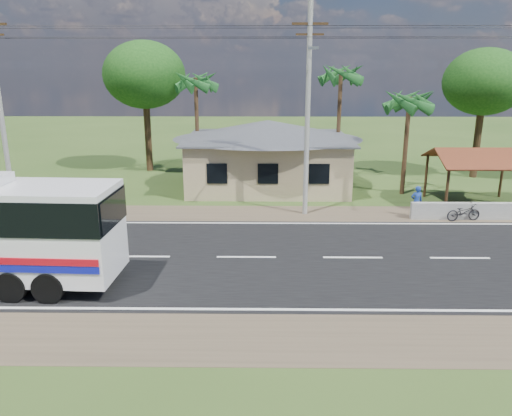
{
  "coord_description": "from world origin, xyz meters",
  "views": [
    {
      "loc": [
        0.66,
        -19.68,
        7.84
      ],
      "look_at": [
        0.4,
        1.0,
        1.89
      ],
      "focal_mm": 35.0,
      "sensor_mm": 36.0,
      "label": 1
    }
  ],
  "objects": [
    {
      "name": "ground",
      "position": [
        0.0,
        0.0,
        0.0
      ],
      "size": [
        120.0,
        120.0,
        0.0
      ],
      "primitive_type": "plane",
      "color": "#2B4619",
      "rests_on": "ground"
    },
    {
      "name": "tree_behind_shed",
      "position": [
        16.0,
        16.0,
        6.68
      ],
      "size": [
        5.6,
        5.6,
        9.02
      ],
      "color": "#47301E",
      "rests_on": "ground"
    },
    {
      "name": "palm_far",
      "position": [
        -4.0,
        16.0,
        6.68
      ],
      "size": [
        2.8,
        2.8,
        7.7
      ],
      "color": "#47301E",
      "rests_on": "ground"
    },
    {
      "name": "utility_poles",
      "position": [
        2.67,
        6.49,
        5.77
      ],
      "size": [
        32.8,
        2.22,
        11.0
      ],
      "color": "#9E9E99",
      "rests_on": "ground"
    },
    {
      "name": "palm_near",
      "position": [
        9.5,
        11.0,
        5.71
      ],
      "size": [
        2.8,
        2.8,
        6.7
      ],
      "color": "#47301E",
      "rests_on": "ground"
    },
    {
      "name": "road",
      "position": [
        0.0,
        0.0,
        0.01
      ],
      "size": [
        120.0,
        16.0,
        0.03
      ],
      "color": "black",
      "rests_on": "ground"
    },
    {
      "name": "tree_behind_house",
      "position": [
        -8.0,
        18.0,
        7.12
      ],
      "size": [
        6.0,
        6.0,
        9.61
      ],
      "color": "#47301E",
      "rests_on": "ground"
    },
    {
      "name": "person",
      "position": [
        8.87,
        5.96,
        0.86
      ],
      "size": [
        0.65,
        0.45,
        1.71
      ],
      "primitive_type": "imported",
      "rotation": [
        0.0,
        0.0,
        3.2
      ],
      "color": "navy",
      "rests_on": "ground"
    },
    {
      "name": "house",
      "position": [
        1.0,
        13.0,
        2.64
      ],
      "size": [
        12.4,
        10.0,
        5.0
      ],
      "color": "tan",
      "rests_on": "ground"
    },
    {
      "name": "motorcycle",
      "position": [
        11.15,
        5.31,
        0.47
      ],
      "size": [
        1.88,
        0.9,
        0.95
      ],
      "primitive_type": "imported",
      "rotation": [
        0.0,
        0.0,
        1.73
      ],
      "color": "black",
      "rests_on": "ground"
    },
    {
      "name": "palm_mid",
      "position": [
        6.0,
        15.5,
        7.16
      ],
      "size": [
        2.8,
        2.8,
        8.2
      ],
      "color": "#47301E",
      "rests_on": "ground"
    },
    {
      "name": "concrete_barrier",
      "position": [
        12.0,
        5.6,
        0.45
      ],
      "size": [
        7.0,
        0.3,
        0.9
      ],
      "primitive_type": "cube",
      "color": "#9E9E99",
      "rests_on": "ground"
    },
    {
      "name": "waiting_shed",
      "position": [
        13.0,
        8.5,
        2.73
      ],
      "size": [
        5.2,
        4.48,
        3.35
      ],
      "color": "#3D2916",
      "rests_on": "ground"
    }
  ]
}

